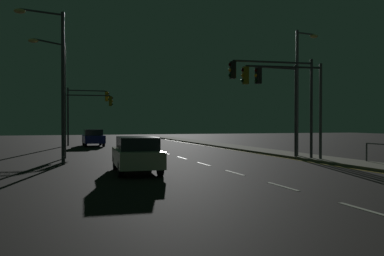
# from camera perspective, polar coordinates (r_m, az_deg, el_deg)

# --- Properties ---
(ground_plane) EXTENTS (112.00, 112.00, 0.00)m
(ground_plane) POSITION_cam_1_polar(r_m,az_deg,el_deg) (22.07, 1.18, -4.95)
(ground_plane) COLOR black
(ground_plane) RESTS_ON ground
(sidewalk_right) EXTENTS (2.30, 77.00, 0.14)m
(sidewalk_right) POSITION_cam_1_polar(r_m,az_deg,el_deg) (25.46, 17.07, -4.07)
(sidewalk_right) COLOR gray
(sidewalk_right) RESTS_ON ground
(lane_markings_center) EXTENTS (0.14, 50.00, 0.01)m
(lane_markings_center) POSITION_cam_1_polar(r_m,az_deg,el_deg) (25.39, -1.43, -4.19)
(lane_markings_center) COLOR silver
(lane_markings_center) RESTS_ON ground
(lane_edge_line) EXTENTS (0.14, 53.00, 0.01)m
(lane_edge_line) POSITION_cam_1_polar(r_m,az_deg,el_deg) (29.01, 9.08, -3.59)
(lane_edge_line) COLOR gold
(lane_edge_line) RESTS_ON ground
(car) EXTENTS (2.06, 4.49, 1.57)m
(car) POSITION_cam_1_polar(r_m,az_deg,el_deg) (18.00, -7.75, -3.61)
(car) COLOR beige
(car) RESTS_ON ground
(car_oncoming) EXTENTS (1.86, 4.41, 1.57)m
(car_oncoming) POSITION_cam_1_polar(r_m,az_deg,el_deg) (39.69, -13.65, -1.27)
(car_oncoming) COLOR navy
(car_oncoming) RESTS_ON ground
(traffic_light_far_left) EXTENTS (4.74, 0.84, 5.41)m
(traffic_light_far_left) POSITION_cam_1_polar(r_m,az_deg,el_deg) (23.38, 13.09, 5.15)
(traffic_light_far_left) COLOR #4C4C51
(traffic_light_far_left) RESTS_ON sidewalk_right
(traffic_light_far_right) EXTENTS (4.50, 0.69, 5.07)m
(traffic_light_far_right) POSITION_cam_1_polar(r_m,az_deg,el_deg) (40.07, -14.48, 2.73)
(traffic_light_far_right) COLOR #2D3033
(traffic_light_far_right) RESTS_ON ground
(traffic_light_mid_left) EXTENTS (2.98, 0.47, 5.57)m
(traffic_light_mid_left) POSITION_cam_1_polar(r_m,az_deg,el_deg) (24.88, 12.09, 4.90)
(traffic_light_mid_left) COLOR #38383D
(traffic_light_mid_left) RESTS_ON sidewalk_right
(traffic_light_overhead_east) EXTENTS (3.99, 0.34, 5.57)m
(traffic_light_overhead_east) POSITION_cam_1_polar(r_m,az_deg,el_deg) (40.89, -14.63, 3.13)
(traffic_light_overhead_east) COLOR #38383D
(traffic_light_overhead_east) RESTS_ON ground
(traffic_light_near_left) EXTENTS (5.15, 0.66, 5.76)m
(traffic_light_near_left) POSITION_cam_1_polar(r_m,az_deg,el_deg) (23.87, 11.80, 5.68)
(traffic_light_near_left) COLOR #2D3033
(traffic_light_near_left) RESTS_ON sidewalk_right
(street_lamp_across_street) EXTENTS (2.40, 0.75, 7.95)m
(street_lamp_across_street) POSITION_cam_1_polar(r_m,az_deg,el_deg) (22.34, -18.55, 7.35)
(street_lamp_across_street) COLOR #38383D
(street_lamp_across_street) RESTS_ON ground
(street_lamp_corner) EXTENTS (2.06, 1.67, 7.08)m
(street_lamp_corner) POSITION_cam_1_polar(r_m,az_deg,el_deg) (25.93, -18.17, 5.42)
(street_lamp_corner) COLOR #2D3033
(street_lamp_corner) RESTS_ON ground
(street_lamp_mid_block) EXTENTS (1.72, 0.46, 7.85)m
(street_lamp_mid_block) POSITION_cam_1_polar(r_m,az_deg,el_deg) (26.65, 14.88, 6.31)
(street_lamp_mid_block) COLOR #4C4C51
(street_lamp_mid_block) RESTS_ON sidewalk_right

